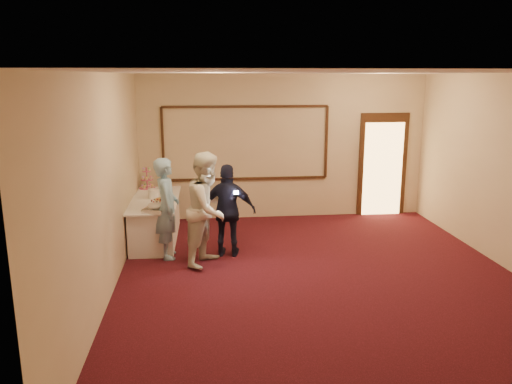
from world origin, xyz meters
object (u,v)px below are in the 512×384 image
at_px(plate_stack_b, 167,191).
at_px(woman, 208,209).
at_px(tart, 162,200).
at_px(man, 167,208).
at_px(pavlova_tray, 157,207).
at_px(cupcake_stand, 147,180).
at_px(guest, 228,211).
at_px(plate_stack_a, 154,194).
at_px(buffet_table, 156,219).

bearing_deg(plate_stack_b, woman, -65.09).
xyz_separation_m(tart, man, (0.13, -0.72, 0.04)).
height_order(tart, man, man).
distance_m(pavlova_tray, cupcake_stand, 1.81).
xyz_separation_m(pavlova_tray, tart, (0.04, 0.62, -0.05)).
height_order(plate_stack_b, man, man).
xyz_separation_m(man, guest, (1.00, -0.05, -0.06)).
distance_m(plate_stack_a, woman, 1.67).
height_order(cupcake_stand, guest, guest).
xyz_separation_m(cupcake_stand, guest, (1.51, -1.92, -0.16)).
bearing_deg(guest, man, 6.97).
distance_m(man, guest, 1.01).
bearing_deg(plate_stack_b, pavlova_tray, -95.01).
xyz_separation_m(buffet_table, man, (0.28, -0.95, 0.45)).
bearing_deg(man, plate_stack_a, 12.25).
xyz_separation_m(cupcake_stand, plate_stack_b, (0.43, -0.62, -0.09)).
bearing_deg(plate_stack_b, plate_stack_a, -133.19).
height_order(plate_stack_b, woman, woman).
relative_size(man, guest, 1.08).
bearing_deg(buffet_table, plate_stack_b, 55.11).
xyz_separation_m(tart, guest, (1.13, -0.76, -0.02)).
relative_size(plate_stack_b, man, 0.12).
relative_size(pavlova_tray, cupcake_stand, 1.18).
relative_size(pavlova_tray, man, 0.33).
relative_size(cupcake_stand, plate_stack_a, 2.26).
bearing_deg(woman, buffet_table, 64.92).
xyz_separation_m(pavlova_tray, plate_stack_a, (-0.13, 0.91, 0.01)).
xyz_separation_m(cupcake_stand, man, (0.51, -1.87, -0.10)).
xyz_separation_m(plate_stack_b, woman, (0.74, -1.60, 0.05)).
height_order(buffet_table, man, man).
bearing_deg(plate_stack_a, buffet_table, -67.95).
bearing_deg(pavlova_tray, buffet_table, 97.10).
bearing_deg(cupcake_stand, tart, -71.91).
bearing_deg(tart, plate_stack_a, 120.81).
xyz_separation_m(pavlova_tray, woman, (0.84, -0.45, 0.06)).
bearing_deg(plate_stack_b, man, -86.62).
bearing_deg(tart, man, -79.59).
distance_m(pavlova_tray, plate_stack_a, 0.92).
xyz_separation_m(tart, woman, (0.80, -1.07, 0.11)).
bearing_deg(tart, woman, -53.17).
distance_m(plate_stack_b, woman, 1.76).
bearing_deg(pavlova_tray, plate_stack_b, 84.99).
height_order(plate_stack_b, guest, guest).
distance_m(pavlova_tray, woman, 0.96).
relative_size(buffet_table, plate_stack_a, 10.38).
bearing_deg(cupcake_stand, guest, -51.74).
relative_size(woman, guest, 1.16).
bearing_deg(plate_stack_a, guest, -38.82).
relative_size(tart, woman, 0.16).
bearing_deg(guest, cupcake_stand, -42.15).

